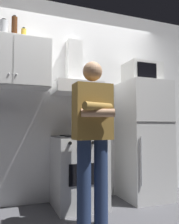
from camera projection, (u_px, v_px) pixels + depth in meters
name	position (u px, v px, depth m)	size (l,w,h in m)	color
ground_plane	(90.00, 213.00, 2.65)	(7.00, 7.00, 0.00)	#4C4C51
back_wall_tiled	(74.00, 100.00, 3.30)	(4.80, 0.10, 2.70)	white
upper_cabinet	(12.00, 62.00, 2.81)	(0.90, 0.37, 0.60)	silver
stove_oven	(79.00, 171.00, 2.89)	(0.60, 0.62, 0.87)	silver
range_hood	(76.00, 80.00, 3.09)	(0.60, 0.44, 0.75)	white
refrigerator	(144.00, 140.00, 3.25)	(0.60, 0.62, 1.60)	silver
microwave	(142.00, 73.00, 3.33)	(0.48, 0.37, 0.28)	silver
person_standing	(93.00, 135.00, 2.34)	(0.38, 0.33, 1.64)	navy
cooking_pot	(92.00, 131.00, 2.86)	(0.32, 0.22, 0.10)	#B7BABF
bottle_canister_steel	(4.00, 29.00, 2.80)	(0.10, 0.10, 0.22)	#B2B5BA
bottle_rum_dark	(14.00, 28.00, 2.89)	(0.07, 0.07, 0.30)	#47230F
bottle_spice_jar	(24.00, 34.00, 2.89)	(0.06, 0.06, 0.15)	gold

